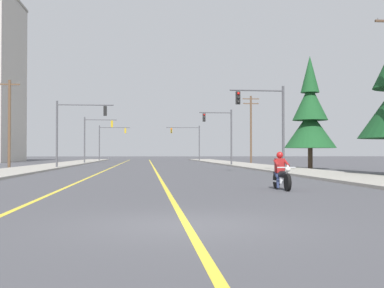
{
  "coord_description": "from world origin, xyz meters",
  "views": [
    {
      "loc": [
        -0.76,
        -9.8,
        1.41
      ],
      "look_at": [
        1.78,
        17.51,
        1.9
      ],
      "focal_mm": 46.99,
      "sensor_mm": 36.0,
      "label": 1
    }
  ],
  "objects_px": {
    "utility_pole_left_near": "(9,122)",
    "traffic_signal_near_right": "(268,116)",
    "traffic_signal_mid_right": "(222,129)",
    "traffic_signal_near_left": "(74,124)",
    "traffic_signal_far_right": "(190,137)",
    "motorcycle_with_rider": "(281,174)",
    "traffic_signal_far_left": "(108,137)",
    "conifer_tree_right_verge_far": "(310,117)",
    "traffic_signal_mid_left": "(94,133)",
    "utility_pole_right_far": "(251,127)"
  },
  "relations": [
    {
      "from": "utility_pole_left_near",
      "to": "traffic_signal_near_right",
      "type": "bearing_deg",
      "value": -30.06
    },
    {
      "from": "traffic_signal_near_right",
      "to": "traffic_signal_mid_right",
      "type": "distance_m",
      "value": 19.63
    },
    {
      "from": "traffic_signal_near_left",
      "to": "traffic_signal_far_right",
      "type": "relative_size",
      "value": 1.0
    },
    {
      "from": "motorcycle_with_rider",
      "to": "traffic_signal_mid_right",
      "type": "relative_size",
      "value": 0.35
    },
    {
      "from": "motorcycle_with_rider",
      "to": "traffic_signal_near_left",
      "type": "height_order",
      "value": "traffic_signal_near_left"
    },
    {
      "from": "traffic_signal_mid_right",
      "to": "traffic_signal_far_left",
      "type": "bearing_deg",
      "value": 113.9
    },
    {
      "from": "motorcycle_with_rider",
      "to": "conifer_tree_right_verge_far",
      "type": "height_order",
      "value": "conifer_tree_right_verge_far"
    },
    {
      "from": "motorcycle_with_rider",
      "to": "utility_pole_left_near",
      "type": "distance_m",
      "value": 33.52
    },
    {
      "from": "traffic_signal_far_left",
      "to": "conifer_tree_right_verge_far",
      "type": "bearing_deg",
      "value": -65.35
    },
    {
      "from": "traffic_signal_mid_right",
      "to": "traffic_signal_mid_left",
      "type": "relative_size",
      "value": 1.0
    },
    {
      "from": "utility_pole_left_near",
      "to": "traffic_signal_near_left",
      "type": "bearing_deg",
      "value": -3.15
    },
    {
      "from": "traffic_signal_mid_right",
      "to": "traffic_signal_mid_left",
      "type": "height_order",
      "value": "same"
    },
    {
      "from": "traffic_signal_far_left",
      "to": "utility_pole_left_near",
      "type": "bearing_deg",
      "value": -98.32
    },
    {
      "from": "motorcycle_with_rider",
      "to": "traffic_signal_near_right",
      "type": "bearing_deg",
      "value": 77.73
    },
    {
      "from": "utility_pole_right_far",
      "to": "conifer_tree_right_verge_far",
      "type": "bearing_deg",
      "value": -90.06
    },
    {
      "from": "traffic_signal_far_left",
      "to": "utility_pole_right_far",
      "type": "bearing_deg",
      "value": -44.47
    },
    {
      "from": "traffic_signal_mid_right",
      "to": "traffic_signal_far_right",
      "type": "height_order",
      "value": "same"
    },
    {
      "from": "traffic_signal_near_right",
      "to": "traffic_signal_far_right",
      "type": "bearing_deg",
      "value": 91.14
    },
    {
      "from": "traffic_signal_near_right",
      "to": "utility_pole_right_far",
      "type": "height_order",
      "value": "utility_pole_right_far"
    },
    {
      "from": "motorcycle_with_rider",
      "to": "traffic_signal_near_left",
      "type": "bearing_deg",
      "value": 112.85
    },
    {
      "from": "traffic_signal_far_left",
      "to": "utility_pole_left_near",
      "type": "distance_m",
      "value": 41.36
    },
    {
      "from": "motorcycle_with_rider",
      "to": "traffic_signal_far_right",
      "type": "bearing_deg",
      "value": 87.94
    },
    {
      "from": "conifer_tree_right_verge_far",
      "to": "traffic_signal_near_right",
      "type": "bearing_deg",
      "value": -126.02
    },
    {
      "from": "traffic_signal_mid_left",
      "to": "traffic_signal_far_right",
      "type": "relative_size",
      "value": 1.0
    },
    {
      "from": "traffic_signal_far_right",
      "to": "conifer_tree_right_verge_far",
      "type": "xyz_separation_m",
      "value": [
        6.72,
        -44.29,
        0.41
      ]
    },
    {
      "from": "utility_pole_left_near",
      "to": "conifer_tree_right_verge_far",
      "type": "relative_size",
      "value": 0.81
    },
    {
      "from": "traffic_signal_far_right",
      "to": "traffic_signal_far_left",
      "type": "bearing_deg",
      "value": 175.76
    },
    {
      "from": "traffic_signal_near_left",
      "to": "traffic_signal_far_left",
      "type": "height_order",
      "value": "same"
    },
    {
      "from": "traffic_signal_mid_left",
      "to": "utility_pole_right_far",
      "type": "distance_m",
      "value": 21.28
    },
    {
      "from": "motorcycle_with_rider",
      "to": "traffic_signal_mid_right",
      "type": "height_order",
      "value": "traffic_signal_mid_right"
    },
    {
      "from": "traffic_signal_mid_left",
      "to": "traffic_signal_far_left",
      "type": "relative_size",
      "value": 1.0
    },
    {
      "from": "motorcycle_with_rider",
      "to": "traffic_signal_mid_left",
      "type": "xyz_separation_m",
      "value": [
        -12.06,
        48.74,
        3.48
      ]
    },
    {
      "from": "utility_pole_right_far",
      "to": "conifer_tree_right_verge_far",
      "type": "distance_m",
      "value": 24.89
    },
    {
      "from": "traffic_signal_mid_right",
      "to": "traffic_signal_mid_left",
      "type": "distance_m",
      "value": 20.1
    },
    {
      "from": "utility_pole_right_far",
      "to": "conifer_tree_right_verge_far",
      "type": "height_order",
      "value": "conifer_tree_right_verge_far"
    },
    {
      "from": "utility_pole_left_near",
      "to": "utility_pole_right_far",
      "type": "height_order",
      "value": "utility_pole_right_far"
    },
    {
      "from": "utility_pole_left_near",
      "to": "motorcycle_with_rider",
      "type": "bearing_deg",
      "value": -58.08
    },
    {
      "from": "traffic_signal_near_left",
      "to": "traffic_signal_far_left",
      "type": "distance_m",
      "value": 41.25
    },
    {
      "from": "traffic_signal_mid_left",
      "to": "utility_pole_right_far",
      "type": "xyz_separation_m",
      "value": [
        21.26,
        0.02,
        0.94
      ]
    },
    {
      "from": "traffic_signal_far_left",
      "to": "traffic_signal_mid_right",
      "type": "bearing_deg",
      "value": -66.1
    },
    {
      "from": "utility_pole_left_near",
      "to": "traffic_signal_mid_left",
      "type": "bearing_deg",
      "value": 74.8
    },
    {
      "from": "motorcycle_with_rider",
      "to": "traffic_signal_mid_right",
      "type": "distance_m",
      "value": 36.0
    },
    {
      "from": "traffic_signal_far_right",
      "to": "traffic_signal_far_left",
      "type": "xyz_separation_m",
      "value": [
        -14.09,
        1.05,
        -0.03
      ]
    },
    {
      "from": "motorcycle_with_rider",
      "to": "traffic_signal_near_left",
      "type": "relative_size",
      "value": 0.35
    },
    {
      "from": "traffic_signal_near_right",
      "to": "traffic_signal_mid_left",
      "type": "bearing_deg",
      "value": 115.45
    },
    {
      "from": "traffic_signal_near_right",
      "to": "traffic_signal_far_right",
      "type": "relative_size",
      "value": 1.0
    },
    {
      "from": "motorcycle_with_rider",
      "to": "utility_pole_right_far",
      "type": "relative_size",
      "value": 0.24
    },
    {
      "from": "traffic_signal_near_right",
      "to": "traffic_signal_far_left",
      "type": "distance_m",
      "value": 55.26
    },
    {
      "from": "traffic_signal_far_left",
      "to": "conifer_tree_right_verge_far",
      "type": "distance_m",
      "value": 49.88
    },
    {
      "from": "traffic_signal_near_left",
      "to": "conifer_tree_right_verge_far",
      "type": "distance_m",
      "value": 21.36
    }
  ]
}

